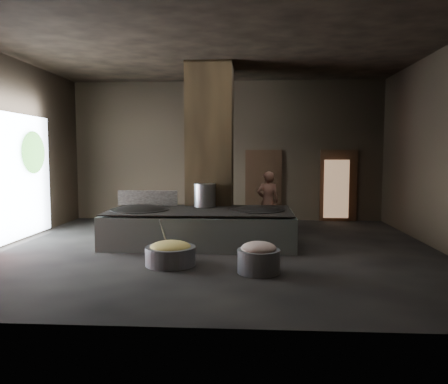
# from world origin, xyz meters

# --- Properties ---
(floor) EXTENTS (10.00, 9.00, 0.10)m
(floor) POSITION_xyz_m (0.00, 0.00, -0.05)
(floor) COLOR black
(floor) RESTS_ON ground
(ceiling) EXTENTS (10.00, 9.00, 0.10)m
(ceiling) POSITION_xyz_m (0.00, 0.00, 4.55)
(ceiling) COLOR black
(ceiling) RESTS_ON back_wall
(back_wall) EXTENTS (10.00, 0.10, 4.50)m
(back_wall) POSITION_xyz_m (0.00, 4.55, 2.25)
(back_wall) COLOR black
(back_wall) RESTS_ON ground
(front_wall) EXTENTS (10.00, 0.10, 4.50)m
(front_wall) POSITION_xyz_m (0.00, -4.55, 2.25)
(front_wall) COLOR black
(front_wall) RESTS_ON ground
(pillar) EXTENTS (1.20, 1.20, 4.50)m
(pillar) POSITION_xyz_m (-0.30, 1.90, 2.25)
(pillar) COLOR black
(pillar) RESTS_ON ground
(hearth_platform) EXTENTS (4.42, 2.12, 0.77)m
(hearth_platform) POSITION_xyz_m (-0.41, 0.55, 0.38)
(hearth_platform) COLOR #A2B4A6
(hearth_platform) RESTS_ON ground
(platform_cap) EXTENTS (4.32, 2.07, 0.03)m
(platform_cap) POSITION_xyz_m (-0.41, 0.55, 0.82)
(platform_cap) COLOR black
(platform_cap) RESTS_ON hearth_platform
(wok_left) EXTENTS (1.39, 1.39, 0.38)m
(wok_left) POSITION_xyz_m (-1.86, 0.50, 0.75)
(wok_left) COLOR black
(wok_left) RESTS_ON hearth_platform
(wok_left_rim) EXTENTS (1.42, 1.42, 0.05)m
(wok_left_rim) POSITION_xyz_m (-1.86, 0.50, 0.82)
(wok_left_rim) COLOR black
(wok_left_rim) RESTS_ON hearth_platform
(wok_right) EXTENTS (1.30, 1.30, 0.36)m
(wok_right) POSITION_xyz_m (0.94, 0.60, 0.75)
(wok_right) COLOR black
(wok_right) RESTS_ON hearth_platform
(wok_right_rim) EXTENTS (1.33, 1.33, 0.05)m
(wok_right_rim) POSITION_xyz_m (0.94, 0.60, 0.82)
(wok_right_rim) COLOR black
(wok_right_rim) RESTS_ON hearth_platform
(stock_pot) EXTENTS (0.54, 0.54, 0.58)m
(stock_pot) POSITION_xyz_m (-0.36, 1.10, 1.13)
(stock_pot) COLOR gray
(stock_pot) RESTS_ON hearth_platform
(splash_guard) EXTENTS (1.54, 0.06, 0.38)m
(splash_guard) POSITION_xyz_m (-1.86, 1.30, 1.03)
(splash_guard) COLOR black
(splash_guard) RESTS_ON hearth_platform
(cook) EXTENTS (0.67, 0.48, 1.68)m
(cook) POSITION_xyz_m (1.26, 2.32, 0.84)
(cook) COLOR brown
(cook) RESTS_ON ground
(veg_basin) EXTENTS (1.09, 1.09, 0.36)m
(veg_basin) POSITION_xyz_m (-0.76, -1.45, 0.18)
(veg_basin) COLOR slate
(veg_basin) RESTS_ON ground
(veg_fill) EXTENTS (0.80, 0.80, 0.25)m
(veg_fill) POSITION_xyz_m (-0.76, -1.45, 0.35)
(veg_fill) COLOR #96AF54
(veg_fill) RESTS_ON veg_basin
(ladle) EXTENTS (0.15, 0.38, 0.70)m
(ladle) POSITION_xyz_m (-0.91, -1.30, 0.55)
(ladle) COLOR gray
(ladle) RESTS_ON veg_basin
(meat_basin) EXTENTS (0.85, 0.85, 0.43)m
(meat_basin) POSITION_xyz_m (0.94, -1.90, 0.21)
(meat_basin) COLOR slate
(meat_basin) RESTS_ON ground
(meat_fill) EXTENTS (0.65, 0.65, 0.25)m
(meat_fill) POSITION_xyz_m (0.94, -1.90, 0.45)
(meat_fill) COLOR #AA7466
(meat_fill) RESTS_ON meat_basin
(doorway_near) EXTENTS (1.18, 0.08, 2.38)m
(doorway_near) POSITION_xyz_m (1.20, 4.45, 1.10)
(doorway_near) COLOR black
(doorway_near) RESTS_ON ground
(doorway_near_glow) EXTENTS (0.78, 0.04, 1.84)m
(doorway_near_glow) POSITION_xyz_m (1.06, 4.56, 1.05)
(doorway_near_glow) COLOR #8C6647
(doorway_near_glow) RESTS_ON ground
(doorway_far) EXTENTS (1.18, 0.08, 2.38)m
(doorway_far) POSITION_xyz_m (3.60, 4.45, 1.10)
(doorway_far) COLOR black
(doorway_far) RESTS_ON ground
(doorway_far_glow) EXTENTS (0.78, 0.04, 1.85)m
(doorway_far_glow) POSITION_xyz_m (3.50, 4.25, 1.05)
(doorway_far_glow) COLOR #8C6647
(doorway_far_glow) RESTS_ON ground
(left_opening) EXTENTS (0.04, 4.20, 3.10)m
(left_opening) POSITION_xyz_m (-4.95, 0.20, 1.60)
(left_opening) COLOR white
(left_opening) RESTS_ON ground
(tree_silhouette) EXTENTS (0.28, 1.10, 1.10)m
(tree_silhouette) POSITION_xyz_m (-4.85, 1.30, 2.20)
(tree_silhouette) COLOR #194714
(tree_silhouette) RESTS_ON left_opening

